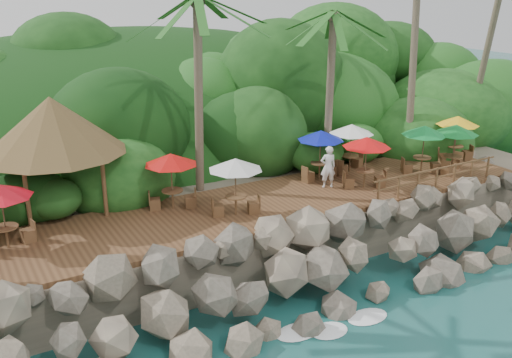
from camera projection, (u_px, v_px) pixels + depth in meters
ground at (344, 324)px, 19.49m from camera, size 140.00×140.00×0.00m
land_base at (168, 168)px, 32.28m from camera, size 32.00×25.20×2.10m
jungle_hill at (128, 153)px, 38.78m from camera, size 44.80×28.00×15.40m
seawall at (311, 269)px, 20.75m from camera, size 29.00×4.00×2.30m
terrace at (256, 207)px, 23.69m from camera, size 26.00×5.00×0.20m
jungle_foliage at (175, 191)px, 31.80m from camera, size 44.00×16.00×12.00m
foam_line at (338, 319)px, 19.72m from camera, size 25.20×0.80×0.06m
palapa at (52, 125)px, 21.89m from camera, size 5.48×5.48×4.60m
dining_clusters at (297, 152)px, 24.15m from camera, size 25.73×4.97×2.30m
railing at (437, 176)px, 25.16m from camera, size 7.20×0.10×1.00m
waiter at (328, 167)px, 25.32m from camera, size 0.80×0.66×1.89m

